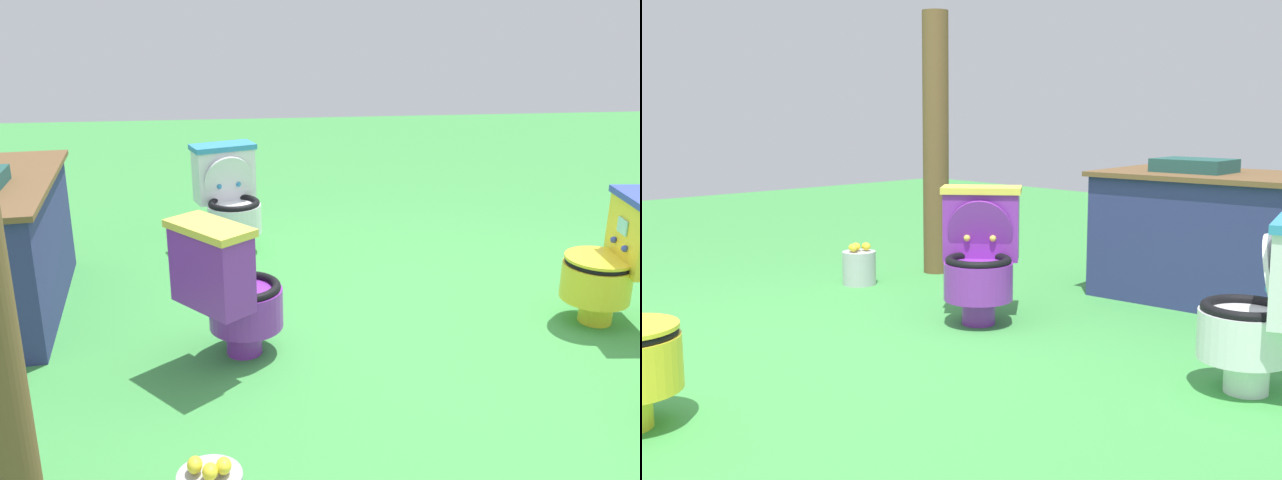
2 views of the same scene
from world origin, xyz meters
TOP-DOWN VIEW (x-y plane):
  - ground at (0.00, 0.00)m, footprint 14.00×14.00m
  - toilet_white at (1.60, 1.20)m, footprint 0.60×0.54m
  - toilet_yellow at (0.16, -0.88)m, footprint 0.45×0.53m
  - toilet_purple at (-0.03, 1.18)m, footprint 0.63×0.64m

SIDE VIEW (x-z plane):
  - ground at x=0.00m, z-range 0.00..0.00m
  - toilet_yellow at x=0.16m, z-range 0.01..0.73m
  - toilet_white at x=1.60m, z-range 0.01..0.74m
  - toilet_purple at x=-0.03m, z-range 0.01..0.74m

